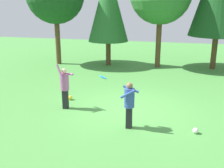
# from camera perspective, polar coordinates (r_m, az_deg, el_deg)

# --- Properties ---
(ground_plane) EXTENTS (40.00, 40.00, 0.00)m
(ground_plane) POSITION_cam_1_polar(r_m,az_deg,el_deg) (10.87, 3.46, -5.39)
(ground_plane) COLOR #4C9342
(person_thrower) EXTENTS (0.65, 0.65, 1.81)m
(person_thrower) POSITION_cam_1_polar(r_m,az_deg,el_deg) (10.85, -9.86, -0.19)
(person_thrower) COLOR black
(person_thrower) RESTS_ON ground_plane
(person_catcher) EXTENTS (0.56, 0.51, 1.60)m
(person_catcher) POSITION_cam_1_polar(r_m,az_deg,el_deg) (9.03, 3.64, -3.68)
(person_catcher) COLOR black
(person_catcher) RESTS_ON ground_plane
(frisbee) EXTENTS (0.36, 0.36, 0.13)m
(frisbee) POSITION_cam_1_polar(r_m,az_deg,el_deg) (9.05, -1.89, 1.41)
(frisbee) COLOR #2393D1
(ball_yellow) EXTENTS (0.19, 0.19, 0.19)m
(ball_yellow) POSITION_cam_1_polar(r_m,az_deg,el_deg) (12.05, -8.73, -2.84)
(ball_yellow) COLOR yellow
(ball_yellow) RESTS_ON ground_plane
(ball_white) EXTENTS (0.19, 0.19, 0.19)m
(ball_white) POSITION_cam_1_polar(r_m,az_deg,el_deg) (9.35, 17.06, -9.29)
(ball_white) COLOR white
(ball_white) RESTS_ON ground_plane
(tree_left) EXTENTS (2.65, 2.65, 6.34)m
(tree_left) POSITION_cam_1_polar(r_m,az_deg,el_deg) (18.27, -0.82, 16.25)
(tree_left) COLOR brown
(tree_left) RESTS_ON ground_plane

